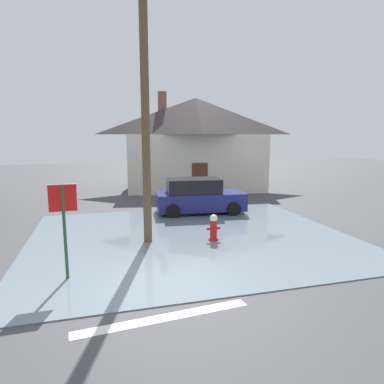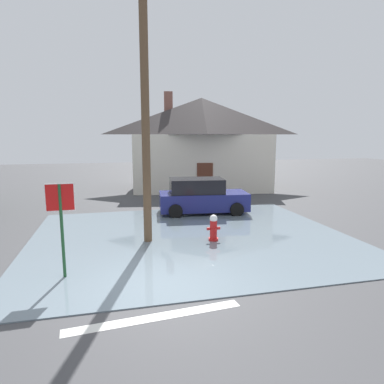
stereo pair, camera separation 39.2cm
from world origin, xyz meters
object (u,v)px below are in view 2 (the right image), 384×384
object	(u,v)px
utility_pole	(145,92)
fire_hydrant	(214,228)
house	(201,142)
parked_car	(202,197)
stop_sign_near	(61,211)

from	to	relation	value
utility_pole	fire_hydrant	bearing A→B (deg)	-12.12
house	parked_car	world-z (taller)	house
fire_hydrant	house	bearing A→B (deg)	77.03
fire_hydrant	house	world-z (taller)	house
fire_hydrant	parked_car	distance (m)	4.43
fire_hydrant	parked_car	world-z (taller)	parked_car
stop_sign_near	fire_hydrant	size ratio (longest dim) A/B	2.62
stop_sign_near	house	xyz separation A→B (m)	(7.45, 13.94, 1.45)
fire_hydrant	utility_pole	world-z (taller)	utility_pole
fire_hydrant	parked_car	xyz separation A→B (m)	(0.74, 4.36, 0.33)
fire_hydrant	parked_car	bearing A→B (deg)	80.35
stop_sign_near	utility_pole	bearing A→B (deg)	46.07
parked_car	utility_pole	bearing A→B (deg)	-127.74
utility_pole	parked_car	bearing A→B (deg)	52.26
fire_hydrant	utility_pole	bearing A→B (deg)	167.88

